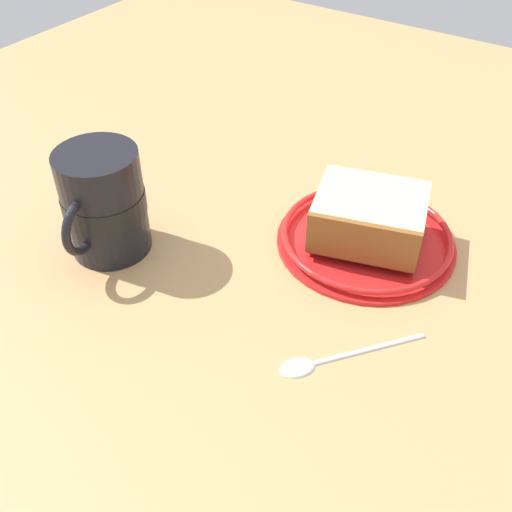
# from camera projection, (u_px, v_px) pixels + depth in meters

# --- Properties ---
(ground_plane) EXTENTS (1.35, 1.35, 0.03)m
(ground_plane) POSITION_uv_depth(u_px,v_px,m) (285.00, 286.00, 0.57)
(ground_plane) COLOR tan
(small_plate) EXTENTS (0.18, 0.18, 0.02)m
(small_plate) POSITION_uv_depth(u_px,v_px,m) (366.00, 238.00, 0.60)
(small_plate) COLOR red
(small_plate) RESTS_ON ground_plane
(cake_slice) EXTENTS (0.11, 0.12, 0.05)m
(cake_slice) POSITION_uv_depth(u_px,v_px,m) (369.00, 218.00, 0.58)
(cake_slice) COLOR brown
(cake_slice) RESTS_ON small_plate
(tea_mug) EXTENTS (0.11, 0.08, 0.11)m
(tea_mug) POSITION_uv_depth(u_px,v_px,m) (103.00, 202.00, 0.56)
(tea_mug) COLOR black
(tea_mug) RESTS_ON ground_plane
(teaspoon) EXTENTS (0.11, 0.09, 0.01)m
(teaspoon) POSITION_uv_depth(u_px,v_px,m) (323.00, 359.00, 0.48)
(teaspoon) COLOR silver
(teaspoon) RESTS_ON ground_plane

